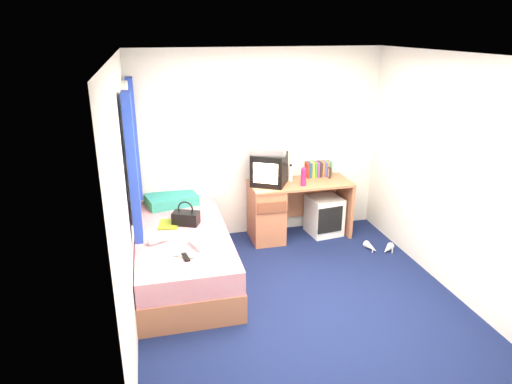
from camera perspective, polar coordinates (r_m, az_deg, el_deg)
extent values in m
plane|color=#0C1438|center=(4.83, 5.30, -13.04)|extent=(3.40, 3.40, 0.00)
plane|color=white|center=(4.06, 6.41, 16.69)|extent=(3.40, 3.40, 0.00)
plane|color=silver|center=(5.86, 0.37, 5.91)|extent=(3.20, 0.00, 3.20)
plane|color=silver|center=(2.89, 16.98, -10.50)|extent=(3.20, 0.00, 3.20)
plane|color=silver|center=(4.08, -15.95, -1.25)|extent=(0.00, 3.40, 3.40)
plane|color=silver|center=(5.04, 23.29, 1.88)|extent=(0.00, 3.40, 3.40)
cube|color=#B46D4B|center=(5.16, -9.02, -8.96)|extent=(1.00, 2.00, 0.30)
cube|color=brown|center=(4.86, -2.63, -10.53)|extent=(0.02, 0.70, 0.18)
cube|color=white|center=(5.03, -9.18, -6.27)|extent=(0.98, 1.98, 0.24)
cube|color=#185E9E|center=(5.75, -10.50, -0.94)|extent=(0.67, 0.51, 0.13)
cube|color=#B46D4B|center=(5.86, 5.57, 1.09)|extent=(1.30, 0.55, 0.03)
cube|color=#B46D4B|center=(5.87, 1.28, -2.70)|extent=(0.40, 0.52, 0.72)
cube|color=#B46D4B|center=(6.22, 10.96, -1.76)|extent=(0.04, 0.52, 0.72)
cube|color=#B46D4B|center=(6.26, 6.92, -0.49)|extent=(0.78, 0.03, 0.55)
cube|color=white|center=(6.15, 8.51, -2.90)|extent=(0.45, 0.45, 0.51)
cube|color=black|center=(5.70, 1.67, 2.90)|extent=(0.53, 0.52, 0.40)
cube|color=#FFD7A1|center=(5.53, 1.20, 2.35)|extent=(0.27, 0.16, 0.25)
cube|color=#AAAAAD|center=(5.63, 1.70, 5.22)|extent=(0.48, 0.42, 0.08)
cube|color=maroon|center=(6.04, 6.41, 2.77)|extent=(0.03, 0.13, 0.20)
cube|color=navy|center=(6.05, 6.72, 2.79)|extent=(0.03, 0.13, 0.20)
cube|color=gold|center=(6.06, 7.03, 2.81)|extent=(0.03, 0.13, 0.20)
cube|color=#337F33|center=(6.07, 7.34, 2.83)|extent=(0.03, 0.13, 0.20)
cube|color=#7F337F|center=(6.09, 7.65, 2.85)|extent=(0.03, 0.13, 0.20)
cube|color=#262626|center=(6.10, 7.96, 2.87)|extent=(0.03, 0.13, 0.20)
cube|color=#B26633|center=(6.11, 8.26, 2.89)|extent=(0.03, 0.13, 0.20)
cube|color=#4C4C99|center=(6.12, 8.57, 2.91)|extent=(0.03, 0.13, 0.20)
cube|color=olive|center=(6.14, 8.87, 2.93)|extent=(0.03, 0.13, 0.20)
cube|color=#337272|center=(6.15, 9.18, 2.95)|extent=(0.03, 0.13, 0.20)
cube|color=black|center=(6.08, 9.09, 2.47)|extent=(0.03, 0.12, 0.14)
cylinder|color=#C61C51|center=(5.71, 5.95, 1.83)|extent=(0.07, 0.07, 0.21)
cylinder|color=white|center=(5.88, 4.34, 2.33)|extent=(0.07, 0.07, 0.20)
cube|color=black|center=(5.15, -8.75, -3.26)|extent=(0.33, 0.26, 0.14)
torus|color=black|center=(5.11, -8.81, -2.10)|extent=(0.17, 0.09, 0.18)
cube|color=white|center=(4.67, -5.98, -5.93)|extent=(0.37, 0.34, 0.10)
cube|color=#D8F81B|center=(5.19, -10.86, -3.98)|extent=(0.26, 0.31, 0.01)
cylinder|color=silver|center=(4.78, -12.18, -5.88)|extent=(0.21, 0.14, 0.07)
cube|color=orange|center=(4.48, -8.95, -7.91)|extent=(0.22, 0.16, 0.01)
cube|color=black|center=(4.45, -8.80, -8.05)|extent=(0.08, 0.17, 0.02)
cube|color=silver|center=(4.87, -15.71, 5.26)|extent=(0.02, 0.90, 1.10)
cube|color=white|center=(4.76, -16.26, 12.15)|extent=(0.06, 1.06, 0.08)
cube|color=white|center=(5.04, -14.97, -1.22)|extent=(0.06, 1.06, 0.08)
cube|color=navy|center=(4.31, -15.17, 2.76)|extent=(0.08, 0.24, 1.40)
cube|color=navy|center=(5.45, -14.99, 6.32)|extent=(0.08, 0.24, 1.40)
cone|color=silver|center=(5.89, 14.19, -6.73)|extent=(0.12, 0.23, 0.09)
cone|color=silver|center=(5.90, 16.11, -6.87)|extent=(0.23, 0.21, 0.09)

